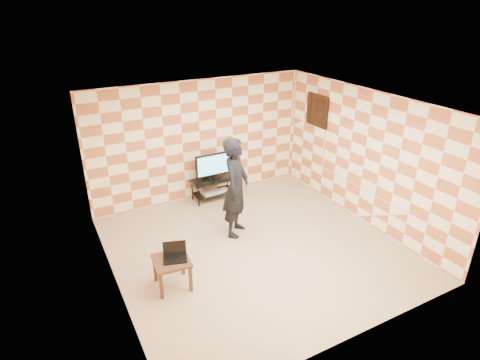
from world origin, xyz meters
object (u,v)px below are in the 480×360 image
(tv_stand, at_px, (214,184))
(person, at_px, (236,188))
(tv, at_px, (213,165))
(side_table, at_px, (172,264))

(tv_stand, bearing_deg, person, -98.25)
(tv_stand, distance_m, person, 1.66)
(tv, height_order, side_table, tv)
(tv_stand, xyz_separation_m, tv, (-0.00, -0.00, 0.47))
(side_table, relative_size, person, 0.31)
(tv_stand, bearing_deg, tv, -90.38)
(tv_stand, relative_size, side_table, 1.69)
(tv, bearing_deg, side_table, -126.93)
(tv_stand, xyz_separation_m, person, (-0.22, -1.53, 0.62))
(side_table, xyz_separation_m, person, (1.65, 0.96, 0.57))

